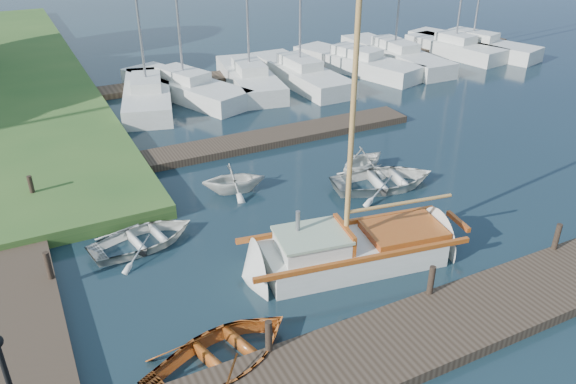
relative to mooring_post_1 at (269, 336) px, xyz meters
name	(u,v)px	position (x,y,z in m)	size (l,w,h in m)	color
ground	(288,226)	(3.00, 5.00, -0.70)	(160.00, 160.00, 0.00)	black
near_dock	(405,341)	(3.00, -1.00, -0.55)	(18.00, 2.20, 0.30)	#31251B
left_dock	(7,254)	(-5.00, 7.00, -0.55)	(2.20, 18.00, 0.30)	#31251B
far_dock	(261,140)	(5.00, 11.50, -0.55)	(14.00, 1.60, 0.30)	#31251B
pontoon	(316,64)	(13.00, 21.00, -0.55)	(30.00, 1.60, 0.30)	#31251B
mooring_post_1	(269,336)	(0.00, 0.00, 0.00)	(0.16, 0.16, 0.80)	black
mooring_post_2	(431,280)	(4.50, 0.00, 0.00)	(0.16, 0.16, 0.80)	black
mooring_post_3	(557,237)	(9.00, 0.00, 0.00)	(0.16, 0.16, 0.80)	black
mooring_post_4	(48,265)	(-4.00, 5.00, 0.00)	(0.16, 0.16, 0.80)	black
mooring_post_5	(31,187)	(-4.00, 10.00, 0.00)	(0.16, 0.16, 0.80)	black
lamp_post	(6,375)	(-5.00, 0.00, 1.17)	(0.24, 0.24, 2.44)	black
sailboat	(357,251)	(3.84, 2.36, -0.36)	(7.37, 3.04, 9.83)	beige
dinghy	(223,353)	(-0.97, 0.31, -0.33)	(2.58, 3.61, 0.75)	maroon
tender_a	(143,236)	(-1.35, 5.93, -0.37)	(2.26, 3.17, 0.66)	beige
tender_b	(234,177)	(2.35, 7.92, -0.12)	(1.90, 2.20, 1.16)	beige
tender_c	(384,177)	(7.25, 5.83, -0.31)	(2.69, 3.76, 0.78)	beige
tender_d	(363,158)	(7.24, 7.18, -0.11)	(1.93, 2.24, 1.18)	beige
marina_boat_0	(147,93)	(2.05, 18.59, -0.12)	(3.95, 7.63, 11.40)	beige
marina_boat_1	(184,85)	(4.07, 19.05, -0.13)	(4.99, 8.41, 11.15)	beige
marina_boat_2	(249,77)	(7.71, 18.95, -0.12)	(3.36, 7.70, 11.67)	beige
marina_boat_3	(300,72)	(10.57, 18.54, -0.12)	(2.43, 8.20, 11.64)	beige
marina_boat_4	(356,61)	(14.64, 19.09, -0.13)	(4.55, 8.68, 11.60)	beige
marina_boat_5	(394,54)	(17.79, 19.58, -0.14)	(2.29, 9.22, 10.17)	beige
marina_boat_6	(455,47)	(22.38, 19.28, -0.12)	(3.26, 7.05, 10.95)	beige
marina_boat_7	(472,44)	(23.98, 19.39, -0.12)	(4.73, 8.99, 12.77)	beige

